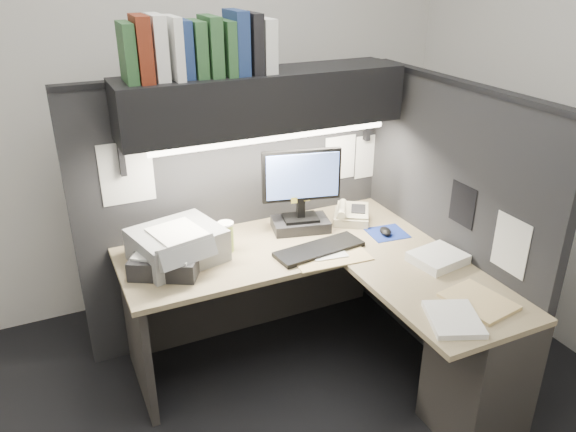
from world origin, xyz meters
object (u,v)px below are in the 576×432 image
(coffee_cup, at_px, (226,238))
(keyboard, at_px, (319,249))
(printer, at_px, (177,245))
(notebook_stack, at_px, (167,261))
(desk, at_px, (375,327))
(overhead_shelf, at_px, (263,100))
(monitor, at_px, (301,199))
(telephone, at_px, (351,215))

(coffee_cup, bearing_deg, keyboard, -25.68)
(coffee_cup, relative_size, printer, 0.36)
(keyboard, height_order, printer, printer)
(printer, distance_m, notebook_stack, 0.12)
(desk, relative_size, keyboard, 3.38)
(overhead_shelf, height_order, printer, overhead_shelf)
(desk, height_order, monitor, monitor)
(telephone, distance_m, coffee_cup, 0.81)
(monitor, bearing_deg, notebook_stack, -157.52)
(keyboard, bearing_deg, telephone, 29.44)
(overhead_shelf, relative_size, monitor, 3.17)
(keyboard, distance_m, notebook_stack, 0.81)
(keyboard, bearing_deg, coffee_cup, 147.71)
(notebook_stack, bearing_deg, monitor, 9.63)
(monitor, xyz_separation_m, keyboard, (-0.03, -0.29, -0.18))
(telephone, bearing_deg, keyboard, -111.43)
(coffee_cup, bearing_deg, overhead_shelf, 26.79)
(overhead_shelf, distance_m, coffee_cup, 0.76)
(telephone, distance_m, notebook_stack, 1.16)
(desk, height_order, printer, printer)
(desk, xyz_separation_m, monitor, (-0.11, 0.67, 0.48))
(overhead_shelf, height_order, coffee_cup, overhead_shelf)
(overhead_shelf, height_order, notebook_stack, overhead_shelf)
(keyboard, bearing_deg, printer, 155.54)
(desk, bearing_deg, printer, 144.09)
(monitor, height_order, coffee_cup, monitor)
(telephone, relative_size, printer, 0.49)
(coffee_cup, bearing_deg, printer, 177.26)
(telephone, relative_size, coffee_cup, 1.36)
(overhead_shelf, bearing_deg, telephone, -11.47)
(desk, height_order, notebook_stack, notebook_stack)
(desk, relative_size, coffee_cup, 10.78)
(overhead_shelf, xyz_separation_m, coffee_cup, (-0.29, -0.15, -0.69))
(coffee_cup, height_order, notebook_stack, coffee_cup)
(keyboard, relative_size, telephone, 2.35)
(coffee_cup, bearing_deg, notebook_stack, -168.05)
(overhead_shelf, height_order, monitor, overhead_shelf)
(monitor, distance_m, notebook_stack, 0.85)
(overhead_shelf, bearing_deg, desk, -68.21)
(monitor, height_order, telephone, monitor)
(overhead_shelf, xyz_separation_m, monitor, (0.19, -0.08, -0.57))
(keyboard, bearing_deg, monitor, 77.75)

